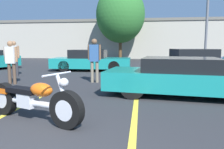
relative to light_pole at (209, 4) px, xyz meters
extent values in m
cube|color=yellow|center=(-7.52, -12.63, -4.36)|extent=(0.12, 4.78, 0.01)
cube|color=yellow|center=(-4.81, -12.63, -4.36)|extent=(0.12, 4.78, 0.01)
cube|color=#B2AD9E|center=(-6.41, 9.56, -2.17)|extent=(32.00, 4.00, 4.40)
cube|color=slate|center=(-6.41, 9.56, -0.12)|extent=(32.00, 4.20, 0.30)
cylinder|color=slate|center=(-0.08, 0.00, -0.38)|extent=(0.18, 0.18, 7.97)
cylinder|color=brown|center=(-6.79, 5.22, -3.16)|extent=(0.32, 0.32, 2.41)
ellipsoid|color=#2D702D|center=(-6.79, 5.22, 0.11)|extent=(4.79, 4.79, 5.51)
cylinder|color=black|center=(-5.98, -13.16, -4.03)|extent=(0.69, 0.39, 0.67)
cylinder|color=black|center=(-7.55, -12.56, -4.03)|extent=(0.69, 0.39, 0.67)
cylinder|color=silver|center=(-5.98, -13.16, -4.03)|extent=(0.41, 0.29, 0.37)
cylinder|color=silver|center=(-7.55, -12.56, -4.03)|extent=(0.41, 0.29, 0.37)
cylinder|color=silver|center=(-6.76, -12.86, -4.01)|extent=(1.38, 0.62, 0.12)
cube|color=silver|center=(-6.88, -12.82, -3.97)|extent=(0.42, 0.35, 0.28)
ellipsoid|color=orange|center=(-6.53, -12.95, -3.73)|extent=(0.56, 0.44, 0.26)
cube|color=black|center=(-7.00, -12.77, -3.79)|extent=(0.77, 0.50, 0.10)
cube|color=orange|center=(-7.51, -12.58, -3.85)|extent=(0.42, 0.34, 0.10)
cylinder|color=silver|center=(-6.05, -13.13, -3.71)|extent=(0.31, 0.17, 0.63)
cylinder|color=silver|center=(-6.15, -13.10, -3.41)|extent=(0.28, 0.67, 0.04)
sphere|color=silver|center=(-6.01, -13.15, -3.55)|extent=(0.16, 0.16, 0.16)
cylinder|color=silver|center=(-7.08, -12.63, -4.07)|extent=(1.06, 0.48, 0.09)
cube|color=teal|center=(-3.40, -10.29, -3.91)|extent=(4.80, 2.34, 0.53)
cube|color=black|center=(-3.58, -10.26, -3.46)|extent=(2.26, 1.84, 0.38)
cylinder|color=black|center=(-4.91, -10.87, -4.02)|extent=(0.72, 0.31, 0.70)
cylinder|color=black|center=(-4.72, -9.34, -4.02)|extent=(0.72, 0.31, 0.70)
cube|color=teal|center=(-7.57, -4.30, -3.91)|extent=(4.55, 1.86, 0.57)
cube|color=black|center=(-7.75, -4.30, -3.39)|extent=(2.07, 1.62, 0.48)
cylinder|color=black|center=(-6.15, -5.02, -4.05)|extent=(0.63, 0.24, 0.63)
cylinder|color=black|center=(-6.19, -3.50, -4.05)|extent=(0.63, 0.24, 0.63)
cylinder|color=black|center=(-8.94, -5.09, -4.05)|extent=(0.63, 0.24, 0.63)
cylinder|color=black|center=(-8.98, -3.58, -4.05)|extent=(0.63, 0.24, 0.63)
cube|color=navy|center=(-1.74, -4.48, -3.88)|extent=(4.97, 2.61, 0.65)
cube|color=black|center=(-1.93, -4.51, -3.32)|extent=(2.37, 2.02, 0.46)
cylinder|color=black|center=(-0.42, -3.42, -4.06)|extent=(0.64, 0.31, 0.61)
cylinder|color=black|center=(-3.06, -5.53, -4.06)|extent=(0.64, 0.31, 0.61)
cylinder|color=black|center=(-3.32, -3.87, -4.06)|extent=(0.64, 0.31, 0.61)
cylinder|color=black|center=(-13.38, -3.21, -4.07)|extent=(0.64, 0.38, 0.60)
cylinder|color=#333338|center=(-10.83, -6.96, -3.96)|extent=(0.12, 0.12, 0.81)
cylinder|color=#333338|center=(-10.63, -6.96, -3.96)|extent=(0.12, 0.12, 0.81)
cube|color=white|center=(-10.73, -6.96, -3.24)|extent=(0.36, 0.20, 0.64)
cylinder|color=#9E704C|center=(-10.95, -6.96, -3.21)|extent=(0.08, 0.08, 0.58)
cylinder|color=#9E704C|center=(-10.51, -6.96, -3.21)|extent=(0.08, 0.08, 0.58)
sphere|color=#9E704C|center=(-10.73, -6.96, -2.81)|extent=(0.22, 0.22, 0.22)
cylinder|color=brown|center=(-9.62, -9.13, -3.97)|extent=(0.12, 0.12, 0.79)
cylinder|color=brown|center=(-9.42, -9.13, -3.97)|extent=(0.12, 0.12, 0.79)
cube|color=white|center=(-9.52, -9.13, -3.27)|extent=(0.36, 0.20, 0.62)
cylinder|color=#9E704C|center=(-9.74, -9.13, -3.24)|extent=(0.08, 0.08, 0.56)
cylinder|color=#9E704C|center=(-9.30, -9.13, -3.24)|extent=(0.08, 0.08, 0.56)
sphere|color=#9E704C|center=(-9.52, -9.13, -2.85)|extent=(0.21, 0.21, 0.21)
cylinder|color=gray|center=(-6.61, -8.35, -3.95)|extent=(0.12, 0.12, 0.83)
cylinder|color=gray|center=(-6.41, -8.35, -3.95)|extent=(0.12, 0.12, 0.83)
cube|color=#335B93|center=(-6.51, -8.35, -3.21)|extent=(0.36, 0.20, 0.66)
cylinder|color=brown|center=(-6.73, -8.35, -3.17)|extent=(0.08, 0.08, 0.59)
cylinder|color=brown|center=(-6.29, -8.35, -3.17)|extent=(0.08, 0.08, 0.59)
sphere|color=brown|center=(-6.51, -8.35, -2.77)|extent=(0.23, 0.23, 0.23)
camera|label=1|loc=(-4.70, -16.72, -2.92)|focal=35.00mm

